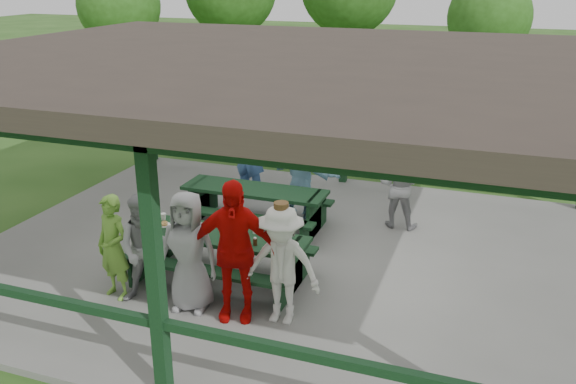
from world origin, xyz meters
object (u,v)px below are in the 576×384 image
at_px(spectator_lblue, 301,175).
at_px(spectator_blue, 250,154).
at_px(contestant_red, 233,250).
at_px(pickup_truck, 419,107).
at_px(spectator_grey, 399,185).
at_px(contestant_grey_mid, 188,252).
at_px(picnic_table_far, 255,203).
at_px(contestant_grey_left, 146,249).
at_px(picnic_table_near, 220,251).
at_px(farm_trailer, 344,118).
at_px(contestant_green, 113,247).
at_px(contestant_white_fedora, 281,265).

distance_m(spectator_lblue, spectator_blue, 1.43).
height_order(contestant_red, spectator_lblue, contestant_red).
bearing_deg(pickup_truck, contestant_red, -163.90).
bearing_deg(spectator_grey, contestant_grey_mid, 62.87).
distance_m(spectator_lblue, spectator_grey, 1.82).
bearing_deg(picnic_table_far, contestant_grey_left, -97.62).
height_order(picnic_table_near, contestant_red, contestant_red).
height_order(contestant_grey_mid, contestant_red, contestant_red).
bearing_deg(spectator_grey, farm_trailer, -63.41).
height_order(picnic_table_near, picnic_table_far, same).
relative_size(picnic_table_near, pickup_truck, 0.50).
bearing_deg(contestant_red, picnic_table_far, 93.28).
bearing_deg(contestant_grey_left, pickup_truck, 59.85).
xyz_separation_m(picnic_table_near, contestant_green, (-1.18, -0.95, 0.29)).
xyz_separation_m(spectator_blue, farm_trailer, (0.62, 5.08, -0.34)).
height_order(picnic_table_near, contestant_grey_mid, contestant_grey_mid).
relative_size(contestant_grey_left, spectator_blue, 0.87).
relative_size(picnic_table_far, spectator_grey, 1.65).
bearing_deg(contestant_red, pickup_truck, 71.67).
bearing_deg(spectator_grey, spectator_lblue, 5.89).
bearing_deg(picnic_table_far, spectator_grey, 21.38).
distance_m(picnic_table_far, spectator_blue, 1.66).
height_order(contestant_grey_mid, pickup_truck, contestant_grey_mid).
bearing_deg(contestant_grey_mid, spectator_blue, 95.72).
bearing_deg(contestant_grey_mid, picnic_table_far, 88.20).
distance_m(contestant_grey_left, spectator_blue, 4.35).
distance_m(contestant_green, pickup_truck, 11.58).
relative_size(pickup_truck, farm_trailer, 1.37).
height_order(contestant_white_fedora, pickup_truck, contestant_white_fedora).
bearing_deg(contestant_green, farm_trailer, 100.62).
distance_m(spectator_lblue, pickup_truck, 7.59).
height_order(contestant_red, contestant_white_fedora, contestant_red).
height_order(contestant_green, spectator_grey, spectator_grey).
relative_size(contestant_red, pickup_truck, 0.36).
bearing_deg(spectator_blue, contestant_grey_mid, 111.10).
height_order(contestant_green, spectator_blue, spectator_blue).
bearing_deg(contestant_white_fedora, contestant_green, -176.18).
xyz_separation_m(picnic_table_far, pickup_truck, (1.69, 8.34, 0.17)).
distance_m(contestant_green, spectator_lblue, 4.07).
distance_m(contestant_grey_mid, spectator_grey, 4.38).
xyz_separation_m(contestant_grey_mid, spectator_lblue, (0.35, 3.70, -0.04)).
distance_m(contestant_grey_left, farm_trailer, 9.42).
bearing_deg(contestant_red, contestant_grey_left, 167.66).
bearing_deg(picnic_table_near, contestant_white_fedora, -31.34).
distance_m(contestant_grey_left, contestant_grey_mid, 0.64).
xyz_separation_m(picnic_table_near, spectator_grey, (2.12, 2.94, 0.31)).
bearing_deg(contestant_grey_mid, contestant_white_fedora, -2.12).
bearing_deg(farm_trailer, pickup_truck, 52.81).
xyz_separation_m(contestant_red, spectator_lblue, (-0.31, 3.70, -0.17)).
height_order(picnic_table_near, spectator_lblue, spectator_lblue).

